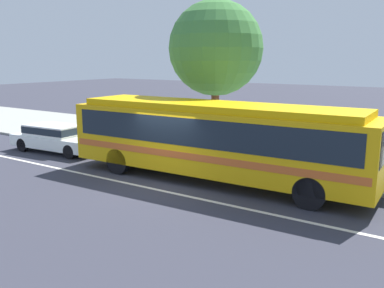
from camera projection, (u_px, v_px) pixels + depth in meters
ground_plane at (167, 183)px, 15.11m from camera, size 120.00×120.00×0.00m
sidewalk_slab at (248, 149)px, 20.45m from camera, size 60.00×8.00×0.12m
lane_stripe_center at (153, 189)px, 14.45m from camera, size 56.00×0.16×0.01m
transit_bus at (215, 136)px, 15.09m from camera, size 11.38×2.87×2.85m
sedan_behind_bus at (56, 137)px, 20.14m from camera, size 4.84×2.12×1.29m
pedestrian_waiting_near_sign at (355, 148)px, 15.78m from camera, size 0.46×0.46×1.68m
pedestrian_walking_along_curb at (327, 146)px, 16.03m from camera, size 0.48×0.48×1.75m
street_tree_near_stop at (216, 49)px, 18.47m from camera, size 4.17×4.17×6.82m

